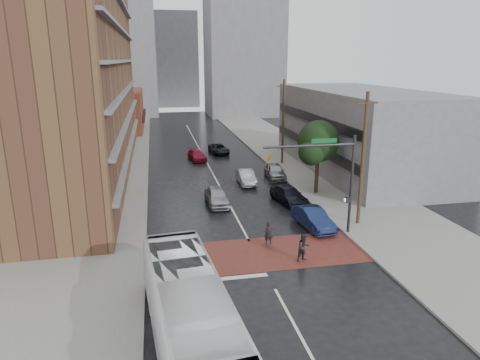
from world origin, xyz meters
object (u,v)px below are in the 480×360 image
transit_bus (191,319)px  car_parked_far (275,171)px  car_travel_a (217,196)px  car_travel_c (197,155)px  suv_travel (219,149)px  car_parked_near (313,218)px  car_travel_b (246,177)px  car_parked_mid (289,195)px  pedestrian_a (269,233)px  pedestrian_b (304,248)px

transit_bus → car_parked_far: size_ratio=2.80×
car_parked_far → car_travel_a: bearing=-131.1°
car_travel_c → suv_travel: (3.27, 3.38, 0.01)m
car_travel_c → car_parked_near: bearing=-84.1°
transit_bus → car_travel_b: bearing=67.6°
car_travel_b → car_travel_c: (-3.80, 11.62, -0.09)m
car_travel_c → car_parked_far: (7.27, -10.01, 0.15)m
car_travel_b → car_parked_mid: car_travel_b is taller
car_travel_b → car_parked_near: bearing=-78.1°
car_parked_far → car_parked_near: bearing=-90.8°
transit_bus → pedestrian_a: bearing=54.0°
pedestrian_a → pedestrian_b: 3.18m
pedestrian_b → car_parked_near: pedestrian_b is taller
pedestrian_a → car_parked_far: 17.10m
suv_travel → car_parked_far: 13.97m
pedestrian_a → car_parked_mid: 9.13m
suv_travel → car_parked_far: size_ratio=1.00×
car_parked_near → car_parked_mid: (0.00, 5.95, -0.06)m
pedestrian_a → suv_travel: 29.74m
suv_travel → car_parked_near: size_ratio=0.98×
car_travel_c → car_parked_mid: 19.19m
pedestrian_b → car_travel_b: pedestrian_b is taller
pedestrian_a → car_travel_a: pedestrian_a is taller
pedestrian_b → car_travel_c: size_ratio=0.42×
car_travel_c → suv_travel: bearing=37.4°
car_travel_c → car_travel_b: bearing=-80.4°
car_parked_near → car_parked_far: 14.13m
pedestrian_b → suv_travel: bearing=72.4°
pedestrian_b → car_travel_c: 29.39m
car_parked_mid → suv_travel: bearing=87.0°
pedestrian_a → car_travel_c: 26.44m
pedestrian_b → car_parked_mid: (2.52, 11.00, -0.20)m
car_travel_b → car_travel_c: size_ratio=1.01×
car_parked_far → transit_bus: bearing=-109.4°
transit_bus → car_travel_a: size_ratio=2.83×
pedestrian_a → pedestrian_b: (1.50, -2.80, 0.07)m
car_travel_b → suv_travel: (-0.53, 14.99, -0.08)m
car_travel_a → car_parked_far: size_ratio=0.99×
car_travel_a → car_parked_mid: 6.32m
suv_travel → pedestrian_a: bearing=-98.7°
car_travel_b → suv_travel: size_ratio=0.96×
car_travel_b → suv_travel: bearing=92.9°
car_travel_c → car_parked_far: 12.37m
pedestrian_a → suv_travel: (1.06, 29.72, -0.20)m
pedestrian_b → car_travel_b: (0.09, 17.53, -0.19)m
car_travel_b → car_parked_near: car_parked_near is taller
transit_bus → car_travel_a: (3.87, 19.23, -1.00)m
car_travel_a → car_parked_near: size_ratio=0.98×
car_travel_b → car_parked_far: bearing=25.8°
transit_bus → car_parked_near: size_ratio=2.76×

